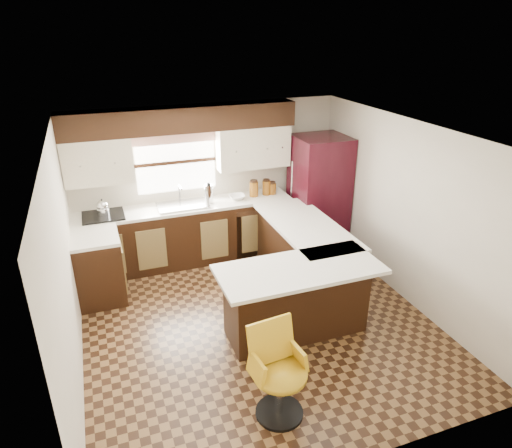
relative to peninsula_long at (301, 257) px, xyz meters
name	(u,v)px	position (x,y,z in m)	size (l,w,h in m)	color
floor	(257,321)	(-0.90, -0.62, -0.45)	(4.40, 4.40, 0.00)	#49301A
ceiling	(257,134)	(-0.90, -0.62, 1.95)	(4.40, 4.40, 0.00)	silver
wall_back	(209,180)	(-0.90, 1.58, 0.75)	(4.40, 4.40, 0.00)	beige
wall_front	(358,354)	(-0.90, -2.83, 0.75)	(4.40, 4.40, 0.00)	beige
wall_left	(65,267)	(-3.00, -0.62, 0.75)	(4.40, 4.40, 0.00)	beige
wall_right	(407,213)	(1.20, -0.62, 0.75)	(4.40, 4.40, 0.00)	beige
base_cab_back	(188,235)	(-1.35, 1.28, 0.00)	(3.30, 0.60, 0.90)	black
base_cab_left	(99,269)	(-2.70, 0.62, 0.00)	(0.60, 0.70, 0.90)	black
counter_back	(186,207)	(-1.35, 1.28, 0.47)	(3.30, 0.60, 0.04)	silver
counter_left	(94,237)	(-2.70, 0.62, 0.47)	(0.60, 0.70, 0.04)	silver
soffit	(182,119)	(-1.30, 1.40, 1.77)	(3.40, 0.35, 0.36)	black
upper_cab_left	(97,161)	(-2.52, 1.40, 1.27)	(0.94, 0.35, 0.64)	beige
upper_cab_right	(253,147)	(-0.22, 1.40, 1.27)	(1.14, 0.35, 0.64)	beige
window_pane	(176,162)	(-1.40, 1.56, 1.10)	(1.20, 0.02, 0.90)	white
valance	(175,137)	(-1.40, 1.52, 1.49)	(1.30, 0.06, 0.18)	#D19B93
sink	(183,205)	(-1.40, 1.25, 0.51)	(0.75, 0.45, 0.03)	#B2B2B7
dishwasher	(254,234)	(-0.35, 0.99, -0.02)	(0.58, 0.03, 0.78)	black
cooktop	(103,216)	(-2.55, 1.25, 0.51)	(0.58, 0.50, 0.03)	black
peninsula_long	(301,257)	(0.00, 0.00, 0.00)	(0.60, 1.95, 0.90)	black
peninsula_return	(296,300)	(-0.53, -0.97, 0.00)	(1.65, 0.60, 0.90)	black
counter_pen_long	(306,226)	(0.05, 0.00, 0.47)	(0.84, 1.95, 0.04)	silver
counter_pen_return	(300,269)	(-0.55, -1.06, 0.47)	(1.89, 0.84, 0.04)	silver
refrigerator	(319,194)	(0.78, 1.02, 0.49)	(0.81, 0.78, 1.89)	black
bar_chair	(280,375)	(-1.21, -2.11, 0.03)	(0.51, 0.51, 0.96)	gold
kettle	(103,207)	(-2.54, 1.26, 0.64)	(0.18, 0.18, 0.24)	silver
percolator	(209,194)	(-0.98, 1.28, 0.64)	(0.14, 0.14, 0.28)	silver
mixing_bowl	(237,197)	(-0.53, 1.28, 0.53)	(0.25, 0.25, 0.06)	white
canister_large	(254,189)	(-0.24, 1.30, 0.61)	(0.14, 0.14, 0.23)	brown
canister_med	(266,188)	(-0.03, 1.30, 0.61)	(0.13, 0.13, 0.23)	brown
canister_small	(272,189)	(0.07, 1.30, 0.58)	(0.13, 0.13, 0.18)	brown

